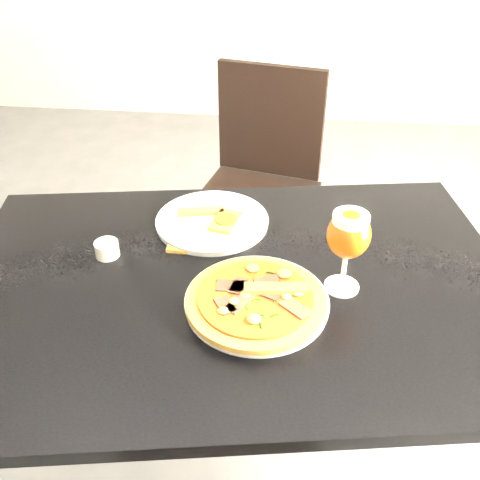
# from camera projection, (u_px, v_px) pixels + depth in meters

# --- Properties ---
(dining_table) EXTENTS (1.32, 0.99, 0.75)m
(dining_table) POSITION_uv_depth(u_px,v_px,m) (236.00, 311.00, 1.21)
(dining_table) COLOR black
(dining_table) RESTS_ON ground
(chair_far) EXTENTS (0.50, 0.50, 0.91)m
(chair_far) POSITION_uv_depth(u_px,v_px,m) (259.00, 184.00, 2.01)
(chair_far) COLOR black
(chair_far) RESTS_ON ground
(plate_main) EXTENTS (0.30, 0.30, 0.02)m
(plate_main) POSITION_uv_depth(u_px,v_px,m) (257.00, 302.00, 1.08)
(plate_main) COLOR silver
(plate_main) RESTS_ON dining_table
(pizza) EXTENTS (0.28, 0.28, 0.03)m
(pizza) POSITION_uv_depth(u_px,v_px,m) (256.00, 299.00, 1.07)
(pizza) COLOR #9C6125
(pizza) RESTS_ON plate_main
(plate_second) EXTENTS (0.36, 0.36, 0.01)m
(plate_second) POSITION_uv_depth(u_px,v_px,m) (212.00, 221.00, 1.33)
(plate_second) COLOR silver
(plate_second) RESTS_ON dining_table
(crust_scraps) EXTENTS (0.17, 0.12, 0.01)m
(crust_scraps) POSITION_uv_depth(u_px,v_px,m) (217.00, 218.00, 1.32)
(crust_scraps) COLOR #9C6125
(crust_scraps) RESTS_ON plate_second
(loose_crust) EXTENTS (0.11, 0.03, 0.01)m
(loose_crust) POSITION_uv_depth(u_px,v_px,m) (190.00, 250.00, 1.24)
(loose_crust) COLOR #9C6125
(loose_crust) RESTS_ON dining_table
(sauce_cup) EXTENTS (0.05, 0.05, 0.04)m
(sauce_cup) POSITION_uv_depth(u_px,v_px,m) (107.00, 248.00, 1.22)
(sauce_cup) COLOR beige
(sauce_cup) RESTS_ON dining_table
(beer_glass) EXTENTS (0.09, 0.09, 0.19)m
(beer_glass) POSITION_uv_depth(u_px,v_px,m) (349.00, 235.00, 1.06)
(beer_glass) COLOR silver
(beer_glass) RESTS_ON dining_table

